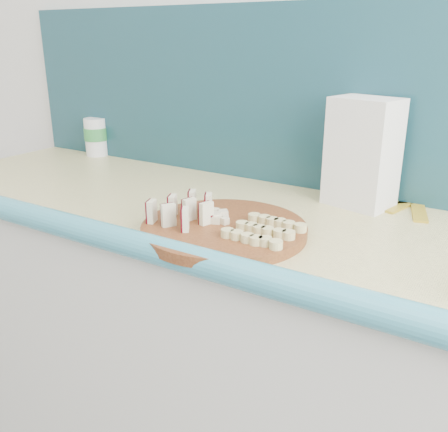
% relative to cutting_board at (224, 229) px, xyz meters
% --- Properties ---
extents(kitchen_counter, '(2.20, 0.63, 0.91)m').
position_rel_cutting_board_xyz_m(kitchen_counter, '(0.04, 0.15, -0.46)').
color(kitchen_counter, beige).
rests_on(kitchen_counter, ground).
extents(backsplash, '(2.20, 0.02, 0.50)m').
position_rel_cutting_board_xyz_m(backsplash, '(0.04, 0.44, 0.24)').
color(backsplash, teal).
rests_on(backsplash, kitchen_counter).
extents(cutting_board, '(0.37, 0.37, 0.02)m').
position_rel_cutting_board_xyz_m(cutting_board, '(0.00, 0.00, 0.00)').
color(cutting_board, '#46200F').
rests_on(cutting_board, kitchen_counter).
extents(apple_wedges, '(0.13, 0.14, 0.05)m').
position_rel_cutting_board_xyz_m(apple_wedges, '(-0.09, -0.02, 0.04)').
color(apple_wedges, beige).
rests_on(apple_wedges, cutting_board).
extents(apple_chunks, '(0.05, 0.06, 0.02)m').
position_rel_cutting_board_xyz_m(apple_chunks, '(-0.02, 0.00, 0.02)').
color(apple_chunks, beige).
rests_on(apple_chunks, cutting_board).
extents(banana_slices, '(0.14, 0.14, 0.02)m').
position_rel_cutting_board_xyz_m(banana_slices, '(0.10, -0.00, 0.02)').
color(banana_slices, '#CDC17D').
rests_on(banana_slices, cutting_board).
extents(flour_bag, '(0.18, 0.15, 0.27)m').
position_rel_cutting_board_xyz_m(flour_bag, '(0.19, 0.36, 0.12)').
color(flour_bag, white).
rests_on(flour_bag, kitchen_counter).
extents(canister, '(0.08, 0.08, 0.13)m').
position_rel_cutting_board_xyz_m(canister, '(-0.81, 0.41, 0.06)').
color(canister, white).
rests_on(canister, kitchen_counter).
extents(banana_peel, '(0.21, 0.19, 0.01)m').
position_rel_cutting_board_xyz_m(banana_peel, '(0.28, 0.39, -0.01)').
color(banana_peel, gold).
rests_on(banana_peel, kitchen_counter).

